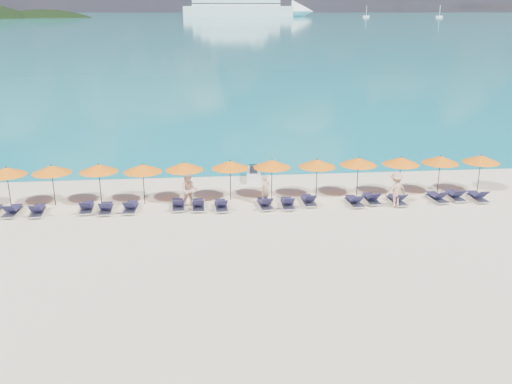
{
  "coord_description": "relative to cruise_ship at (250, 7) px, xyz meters",
  "views": [
    {
      "loc": [
        -2.66,
        -24.42,
        10.18
      ],
      "look_at": [
        0.0,
        3.0,
        1.2
      ],
      "focal_mm": 40.0,
      "sensor_mm": 36.0,
      "label": 1
    }
  ],
  "objects": [
    {
      "name": "umbrella_7",
      "position": [
        -48.45,
        -605.33,
        -8.03
      ],
      "size": [
        2.1,
        2.1,
        2.28
      ],
      "color": "black",
      "rests_on": "ground"
    },
    {
      "name": "lounger_7",
      "position": [
        -55.0,
        -606.51,
        -9.81
      ],
      "size": [
        0.65,
        1.71,
        0.66
      ],
      "rotation": [
        0.0,
        0.0,
        0.02
      ],
      "color": "silver",
      "rests_on": "ground"
    },
    {
      "name": "umbrella_9",
      "position": [
        -43.72,
        -605.31,
        -8.03
      ],
      "size": [
        2.1,
        2.1,
        2.28
      ],
      "color": "black",
      "rests_on": "ground"
    },
    {
      "name": "lounger_6",
      "position": [
        -56.06,
        -606.37,
        -9.81
      ],
      "size": [
        0.72,
        1.73,
        0.66
      ],
      "rotation": [
        0.0,
        0.0,
        0.06
      ],
      "color": "silver",
      "rests_on": "ground"
    },
    {
      "name": "lounger_16",
      "position": [
        -40.84,
        -606.31,
        -9.81
      ],
      "size": [
        0.64,
        1.71,
        0.66
      ],
      "rotation": [
        0.0,
        0.0,
        0.01
      ],
      "color": "silver",
      "rests_on": "ground"
    },
    {
      "name": "lounger_12",
      "position": [
        -46.64,
        -606.69,
        -9.81
      ],
      "size": [
        0.77,
        1.75,
        0.66
      ],
      "rotation": [
        0.0,
        0.0,
        0.09
      ],
      "color": "silver",
      "rests_on": "ground"
    },
    {
      "name": "sailboat_near",
      "position": [
        111.02,
        -58.22,
        -8.9
      ],
      "size": [
        6.07,
        2.02,
        11.13
      ],
      "color": "white",
      "rests_on": "ground"
    },
    {
      "name": "beachgoer_a",
      "position": [
        -51.38,
        -606.06,
        -9.24
      ],
      "size": [
        0.7,
        0.66,
        1.61
      ],
      "primitive_type": "imported",
      "rotation": [
        0.0,
        0.0,
        0.62
      ],
      "color": "tan",
      "rests_on": "ground"
    },
    {
      "name": "umbrella_10",
      "position": [
        -41.42,
        -605.26,
        -8.03
      ],
      "size": [
        2.1,
        2.1,
        2.28
      ],
      "color": "black",
      "rests_on": "ground"
    },
    {
      "name": "lounger_9",
      "position": [
        -51.47,
        -606.65,
        -9.81
      ],
      "size": [
        0.79,
        1.75,
        0.66
      ],
      "rotation": [
        0.0,
        0.0,
        0.1
      ],
      "color": "silver",
      "rests_on": "ground"
    },
    {
      "name": "lounger_17",
      "position": [
        -39.68,
        -606.59,
        -9.81
      ],
      "size": [
        0.65,
        1.71,
        0.66
      ],
      "rotation": [
        0.0,
        0.0,
        0.02
      ],
      "color": "silver",
      "rests_on": "ground"
    },
    {
      "name": "lounger_15",
      "position": [
        -41.95,
        -606.5,
        -9.81
      ],
      "size": [
        0.79,
        1.75,
        0.66
      ],
      "rotation": [
        0.0,
        0.0,
        0.1
      ],
      "color": "silver",
      "rests_on": "ground"
    },
    {
      "name": "beachgoer_b",
      "position": [
        -55.45,
        -606.17,
        -9.11
      ],
      "size": [
        0.92,
        0.53,
        1.87
      ],
      "primitive_type": "imported",
      "rotation": [
        0.0,
        0.0,
        -0.01
      ],
      "color": "tan",
      "rests_on": "ground"
    },
    {
      "name": "ground",
      "position": [
        -52.04,
        -610.59,
        -10.04
      ],
      "size": [
        1400.0,
        1400.0,
        0.0
      ],
      "primitive_type": "plane",
      "color": "beige"
    },
    {
      "name": "lounger_5",
      "position": [
        -58.51,
        -606.53,
        -9.81
      ],
      "size": [
        0.71,
        1.73,
        0.66
      ],
      "rotation": [
        0.0,
        0.0,
        -0.05
      ],
      "color": "silver",
      "rests_on": "ground"
    },
    {
      "name": "sailboat_far",
      "position": [
        176.88,
        -80.36,
        -8.86
      ],
      "size": [
        6.31,
        2.1,
        11.56
      ],
      "color": "white",
      "rests_on": "ground"
    },
    {
      "name": "lounger_2",
      "position": [
        -63.21,
        -606.6,
        -9.81
      ],
      "size": [
        0.75,
        1.74,
        0.66
      ],
      "rotation": [
        0.0,
        0.0,
        0.08
      ],
      "color": "silver",
      "rests_on": "ground"
    },
    {
      "name": "jetski",
      "position": [
        -51.6,
        -601.38,
        -9.72
      ],
      "size": [
        1.0,
        2.29,
        0.8
      ],
      "rotation": [
        0.0,
        0.0,
        -0.07
      ],
      "color": "white",
      "rests_on": "ground"
    },
    {
      "name": "lounger_13",
      "position": [
        -45.6,
        -606.37,
        -9.81
      ],
      "size": [
        0.66,
        1.71,
        0.66
      ],
      "rotation": [
        0.0,
        0.0,
        0.02
      ],
      "color": "silver",
      "rests_on": "ground"
    },
    {
      "name": "headland_small",
      "position": [
        -202.04,
        -50.59,
        -45.04
      ],
      "size": [
        162.0,
        126.0,
        85.5
      ],
      "color": "black",
      "rests_on": "ground"
    },
    {
      "name": "lounger_4",
      "position": [
        -59.77,
        -606.57,
        -9.81
      ],
      "size": [
        0.69,
        1.72,
        0.66
      ],
      "rotation": [
        0.0,
        0.0,
        0.04
      ],
      "color": "silver",
      "rests_on": "ground"
    },
    {
      "name": "umbrella_2",
      "position": [
        -60.21,
        -605.21,
        -8.03
      ],
      "size": [
        2.1,
        2.1,
        2.28
      ],
      "color": "black",
      "rests_on": "ground"
    },
    {
      "name": "umbrella_3",
      "position": [
        -57.88,
        -605.43,
        -8.03
      ],
      "size": [
        2.1,
        2.1,
        2.28
      ],
      "color": "black",
      "rests_on": "ground"
    },
    {
      "name": "umbrella_0",
      "position": [
        -64.9,
        -605.35,
        -8.03
      ],
      "size": [
        2.1,
        2.1,
        2.28
      ],
      "color": "black",
      "rests_on": "ground"
    },
    {
      "name": "umbrella_6",
      "position": [
        -50.93,
        -605.2,
        -8.03
      ],
      "size": [
        2.1,
        2.1,
        2.28
      ],
      "color": "black",
      "rests_on": "ground"
    },
    {
      "name": "lounger_14",
      "position": [
        -44.29,
        -606.7,
        -9.81
      ],
      "size": [
        0.76,
        1.74,
        0.66
      ],
      "rotation": [
        0.0,
        0.0,
        0.08
      ],
      "color": "silver",
      "rests_on": "ground"
    },
    {
      "name": "umbrella_5",
      "position": [
        -53.22,
        -605.17,
        -8.03
      ],
      "size": [
        2.1,
        2.1,
        2.28
      ],
      "color": "black",
      "rests_on": "ground"
    },
    {
      "name": "sea",
      "position": [
        -52.04,
        49.41,
        -10.04
      ],
      "size": [
        1600.0,
        1300.0,
        0.01
      ],
      "primitive_type": "cube",
      "color": "#1FA9B2",
      "rests_on": "ground"
    },
    {
      "name": "umbrella_1",
      "position": [
        -62.65,
        -605.21,
        -8.03
      ],
      "size": [
        2.1,
        2.1,
        2.28
      ],
      "color": "black",
      "rests_on": "ground"
    },
    {
      "name": "lounger_10",
      "position": [
        -50.26,
        -606.7,
        -9.81
      ],
      "size": [
        0.65,
        1.71,
        0.66
      ],
      "rotation": [
        0.0,
        0.0,
        -0.02
      ],
      "color": "silver",
      "rests_on": "ground"
    },
    {
      "name": "lounger_8",
      "position": [
        -53.8,
        -606.69,
        -9.81
      ],
      "size": [
        0.71,
        1.73,
        0.66
      ],
      "rotation": [
        0.0,
        0.0,
        0.05
      ],
      "color": "silver",
      "rests_on": "ground"
    },
    {
      "name": "lounger_1",
      "position": [
        -64.49,
        -606.5,
        -9.81
      ],
      "size": [
        0.68,
        1.72,
        0.66
      ],
      "rotation": [
        0.0,
        0.0,
        -0.04
      ],
      "color": "silver",
      "rests_on": "ground"
    },
    {
      "name": "cruise_ship",
      "position": [
        0.0,
        0.0,
        0.0
      ],
      "size": [
        139.11,
        25.17,
        38.6
      ],
      "rotation": [
        0.0,
        0.0,
        -0.02
      ],
      "color": "white",
      "rests_on": "ground"
    },
    {
      "name": "umbrella_8",
      "position": [
        -46.1,
        -605.19,
        -8.03
      ],
      "size": [
        2.1,
        2.1,
        2.28
      ],
      "color": "black",
      "rests_on": "ground"
    },
    {
      "name": "umbrella_11",
      "position": [
        -39.07,
        -605.31,
        -8.03
      ],
      "size": [
        2.1,
        2.1,
        2.28
      ],
      "color": "black",
      "rests_on": "ground"
    },
    {
      "name": "umbrella_4",
      "position": [
        -55.68,
        -605.26,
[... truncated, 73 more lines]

